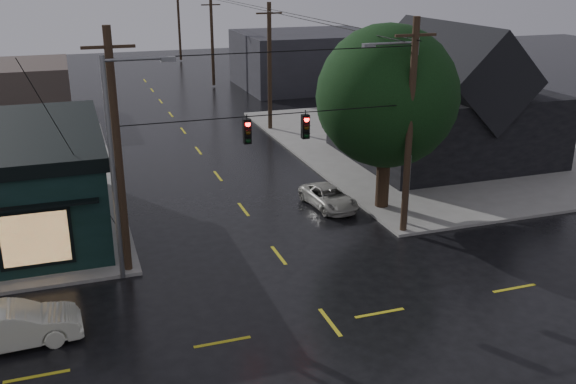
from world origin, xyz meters
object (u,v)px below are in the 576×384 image
object	(u,v)px
suv_silver	(329,197)
utility_pole_ne	(403,233)
sedan_cream	(13,326)
utility_pole_nw	(129,272)
corner_tree	(387,97)

from	to	relation	value
suv_silver	utility_pole_ne	bearing A→B (deg)	-70.84
utility_pole_ne	sedan_cream	world-z (taller)	utility_pole_ne
utility_pole_nw	utility_pole_ne	size ratio (longest dim) A/B	1.00
sedan_cream	utility_pole_nw	bearing A→B (deg)	-46.79
sedan_cream	utility_pole_ne	bearing A→B (deg)	-78.51
corner_tree	suv_silver	bearing A→B (deg)	157.78
utility_pole_ne	suv_silver	xyz separation A→B (m)	(-2.10, 4.36, 0.56)
suv_silver	utility_pole_nw	bearing A→B (deg)	-164.76
sedan_cream	suv_silver	xyz separation A→B (m)	(15.13, 8.74, -0.18)
corner_tree	utility_pole_nw	size ratio (longest dim) A/B	0.93
corner_tree	utility_pole_ne	bearing A→B (deg)	-98.62
sedan_cream	corner_tree	bearing A→B (deg)	-69.35
utility_pole_nw	suv_silver	size ratio (longest dim) A/B	2.52
sedan_cream	suv_silver	bearing A→B (deg)	-62.74
corner_tree	utility_pole_nw	bearing A→B (deg)	-166.27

